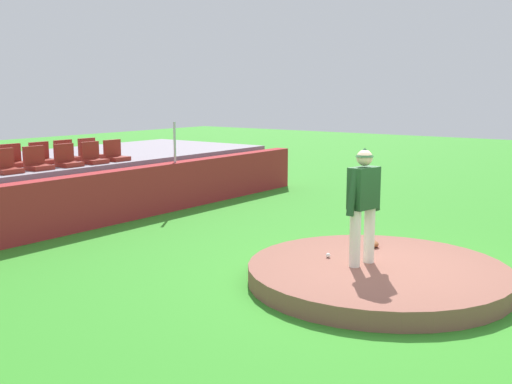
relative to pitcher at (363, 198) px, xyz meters
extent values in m
plane|color=#338D25|center=(0.10, -0.22, -1.31)|extent=(60.00, 60.00, 0.00)
cylinder|color=#8C5547|center=(0.10, -0.22, -1.17)|extent=(3.95, 3.95, 0.28)
cylinder|color=white|center=(-0.17, 0.03, -0.60)|extent=(0.17, 0.17, 0.87)
cylinder|color=white|center=(0.17, -0.03, -0.60)|extent=(0.17, 0.17, 0.87)
cube|color=#1E4723|center=(0.00, 0.00, 0.15)|extent=(0.53, 0.34, 0.63)
cylinder|color=#1E4723|center=(-0.25, 0.05, 0.11)|extent=(0.25, 0.15, 0.71)
cylinder|color=#1E4723|center=(0.25, -0.05, 0.11)|extent=(0.29, 0.16, 0.71)
sphere|color=beige|center=(0.00, 0.00, 0.60)|extent=(0.24, 0.24, 0.24)
cone|color=#1E4723|center=(0.00, 0.00, 0.68)|extent=(0.32, 0.32, 0.13)
sphere|color=white|center=(0.03, 0.60, -1.00)|extent=(0.07, 0.07, 0.07)
ellipsoid|color=brown|center=(1.06, 0.33, -0.98)|extent=(0.36, 0.35, 0.11)
cube|color=#A2282A|center=(0.10, 6.36, -0.73)|extent=(14.26, 0.40, 1.16)
cylinder|color=silver|center=(2.53, 6.36, 0.34)|extent=(0.06, 0.06, 0.99)
cube|color=gray|center=(0.10, 9.08, -0.70)|extent=(13.72, 4.46, 1.23)
cube|color=maroon|center=(-1.33, 7.32, -0.03)|extent=(0.48, 0.44, 0.10)
cube|color=maroon|center=(-1.33, 7.50, 0.22)|extent=(0.48, 0.08, 0.40)
cube|color=maroon|center=(-0.61, 7.32, -0.03)|extent=(0.48, 0.44, 0.10)
cube|color=maroon|center=(-0.61, 7.50, 0.22)|extent=(0.48, 0.08, 0.40)
cube|color=maroon|center=(0.12, 7.28, -0.03)|extent=(0.48, 0.44, 0.10)
cube|color=maroon|center=(0.12, 7.46, 0.22)|extent=(0.48, 0.08, 0.40)
cube|color=maroon|center=(0.83, 7.27, -0.03)|extent=(0.48, 0.44, 0.10)
cube|color=maroon|center=(0.83, 7.45, 0.22)|extent=(0.48, 0.08, 0.40)
cube|color=maroon|center=(1.53, 7.31, -0.03)|extent=(0.48, 0.44, 0.10)
cube|color=maroon|center=(1.53, 7.49, 0.22)|extent=(0.48, 0.08, 0.40)
cube|color=maroon|center=(-0.60, 8.22, -0.03)|extent=(0.48, 0.44, 0.10)
cube|color=maroon|center=(-0.60, 8.40, 0.22)|extent=(0.48, 0.08, 0.40)
cube|color=maroon|center=(0.09, 8.17, -0.03)|extent=(0.48, 0.44, 0.10)
cube|color=maroon|center=(0.09, 8.35, 0.22)|extent=(0.48, 0.08, 0.40)
cube|color=maroon|center=(0.78, 8.21, -0.03)|extent=(0.48, 0.44, 0.10)
cube|color=maroon|center=(0.78, 8.39, 0.22)|extent=(0.48, 0.08, 0.40)
cube|color=maroon|center=(1.48, 8.22, -0.03)|extent=(0.48, 0.44, 0.10)
cube|color=maroon|center=(1.48, 8.40, 0.22)|extent=(0.48, 0.08, 0.40)
camera|label=1|loc=(-8.11, -4.02, 1.57)|focal=42.39mm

